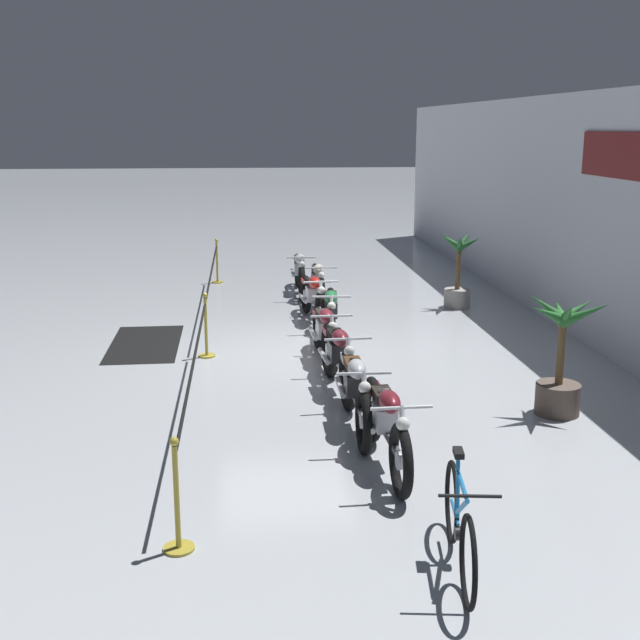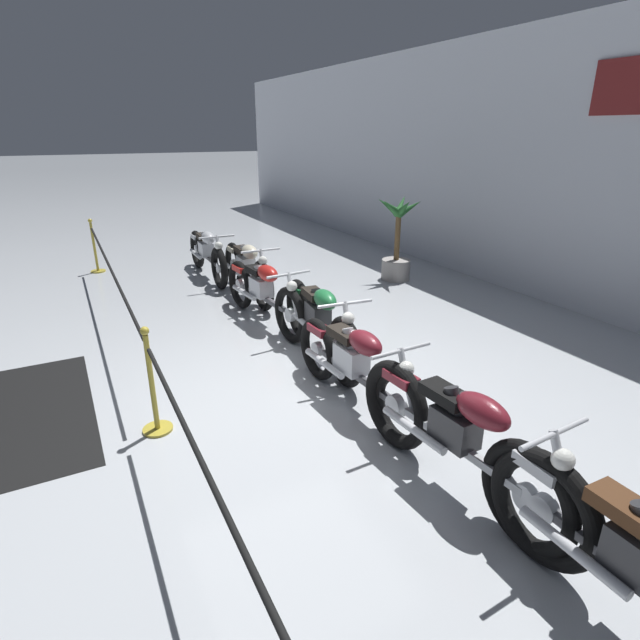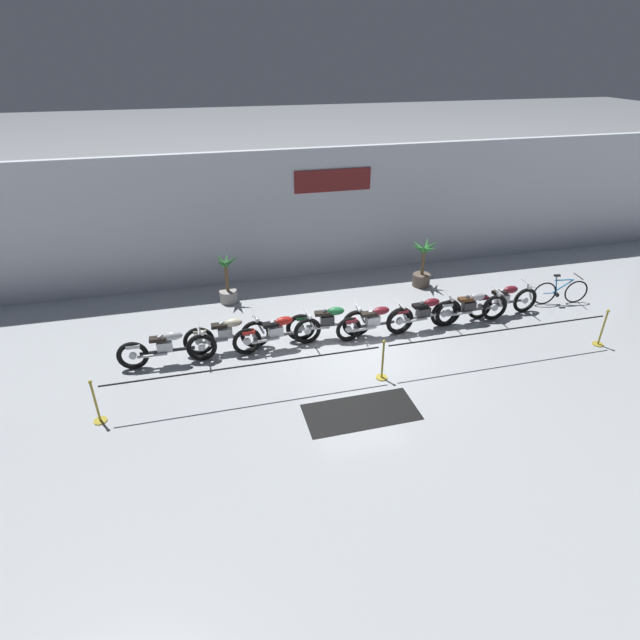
{
  "view_description": "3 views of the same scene",
  "coord_description": "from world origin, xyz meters",
  "px_view_note": "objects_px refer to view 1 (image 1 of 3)",
  "views": [
    {
      "loc": [
        12.68,
        -0.78,
        3.62
      ],
      "look_at": [
        0.38,
        0.41,
        0.63
      ],
      "focal_mm": 45.0,
      "sensor_mm": 36.0,
      "label": 1
    },
    {
      "loc": [
        4.41,
        -1.89,
        2.66
      ],
      "look_at": [
        -0.72,
        0.76,
        0.45
      ],
      "focal_mm": 28.0,
      "sensor_mm": 36.0,
      "label": 2
    },
    {
      "loc": [
        -3.73,
        -10.5,
        6.97
      ],
      "look_at": [
        -1.01,
        0.11,
        0.93
      ],
      "focal_mm": 28.0,
      "sensor_mm": 36.0,
      "label": 3
    }
  ],
  "objects_px": {
    "potted_palm_right_of_row": "(458,277)",
    "stanchion_mid_left": "(206,335)",
    "motorcycle_maroon_7": "(385,424)",
    "motorcycle_maroon_4": "(325,333)",
    "stanchion_mid_right": "(177,512)",
    "motorcycle_red_2": "(313,298)",
    "motorcycle_maroon_5": "(338,358)",
    "floor_banner": "(145,344)",
    "bicycle": "(459,526)",
    "stanchion_far_left": "(209,291)",
    "potted_palm_left_of_row": "(560,365)",
    "motorcycle_silver_6": "(355,390)",
    "motorcycle_cream_1": "(318,284)",
    "motorcycle_green_3": "(331,314)",
    "motorcycle_silver_0": "(300,272)"
  },
  "relations": [
    {
      "from": "motorcycle_green_3",
      "to": "motorcycle_maroon_4",
      "type": "distance_m",
      "value": 1.23
    },
    {
      "from": "potted_palm_left_of_row",
      "to": "motorcycle_maroon_7",
      "type": "bearing_deg",
      "value": -60.57
    },
    {
      "from": "motorcycle_maroon_4",
      "to": "stanchion_mid_right",
      "type": "height_order",
      "value": "stanchion_mid_right"
    },
    {
      "from": "stanchion_mid_right",
      "to": "motorcycle_red_2",
      "type": "bearing_deg",
      "value": 166.94
    },
    {
      "from": "motorcycle_maroon_4",
      "to": "potted_palm_right_of_row",
      "type": "relative_size",
      "value": 1.36
    },
    {
      "from": "potted_palm_left_of_row",
      "to": "floor_banner",
      "type": "relative_size",
      "value": 0.66
    },
    {
      "from": "motorcycle_maroon_5",
      "to": "potted_palm_right_of_row",
      "type": "height_order",
      "value": "potted_palm_right_of_row"
    },
    {
      "from": "bicycle",
      "to": "stanchion_mid_right",
      "type": "xyz_separation_m",
      "value": [
        -0.54,
        -2.36,
        -0.03
      ]
    },
    {
      "from": "motorcycle_silver_6",
      "to": "potted_palm_left_of_row",
      "type": "height_order",
      "value": "potted_palm_left_of_row"
    },
    {
      "from": "motorcycle_silver_6",
      "to": "stanchion_far_left",
      "type": "xyz_separation_m",
      "value": [
        -4.94,
        -1.94,
        0.27
      ]
    },
    {
      "from": "motorcycle_silver_6",
      "to": "bicycle",
      "type": "height_order",
      "value": "bicycle"
    },
    {
      "from": "motorcycle_silver_6",
      "to": "floor_banner",
      "type": "bearing_deg",
      "value": -144.47
    },
    {
      "from": "potted_palm_right_of_row",
      "to": "stanchion_mid_right",
      "type": "bearing_deg",
      "value": -28.21
    },
    {
      "from": "stanchion_mid_left",
      "to": "potted_palm_left_of_row",
      "type": "bearing_deg",
      "value": 56.06
    },
    {
      "from": "stanchion_far_left",
      "to": "motorcycle_red_2",
      "type": "bearing_deg",
      "value": 106.23
    },
    {
      "from": "floor_banner",
      "to": "motorcycle_maroon_5",
      "type": "bearing_deg",
      "value": 45.98
    },
    {
      "from": "potted_palm_right_of_row",
      "to": "stanchion_mid_left",
      "type": "xyz_separation_m",
      "value": [
        3.16,
        -4.97,
        -0.27
      ]
    },
    {
      "from": "motorcycle_maroon_5",
      "to": "stanchion_mid_left",
      "type": "distance_m",
      "value": 2.72
    },
    {
      "from": "floor_banner",
      "to": "stanchion_mid_left",
      "type": "bearing_deg",
      "value": 50.46
    },
    {
      "from": "motorcycle_cream_1",
      "to": "stanchion_mid_right",
      "type": "bearing_deg",
      "value": -12.59
    },
    {
      "from": "motorcycle_cream_1",
      "to": "potted_palm_left_of_row",
      "type": "xyz_separation_m",
      "value": [
        6.52,
        2.49,
        0.17
      ]
    },
    {
      "from": "motorcycle_maroon_5",
      "to": "potted_palm_left_of_row",
      "type": "relative_size",
      "value": 1.42
    },
    {
      "from": "motorcycle_silver_0",
      "to": "stanchion_far_left",
      "type": "height_order",
      "value": "stanchion_far_left"
    },
    {
      "from": "bicycle",
      "to": "motorcycle_silver_6",
      "type": "bearing_deg",
      "value": -172.72
    },
    {
      "from": "stanchion_mid_left",
      "to": "floor_banner",
      "type": "xyz_separation_m",
      "value": [
        -0.88,
        -1.09,
        -0.35
      ]
    },
    {
      "from": "motorcycle_silver_0",
      "to": "floor_banner",
      "type": "height_order",
      "value": "motorcycle_silver_0"
    },
    {
      "from": "motorcycle_red_2",
      "to": "motorcycle_maroon_4",
      "type": "relative_size",
      "value": 1.09
    },
    {
      "from": "motorcycle_green_3",
      "to": "stanchion_far_left",
      "type": "relative_size",
      "value": 0.19
    },
    {
      "from": "potted_palm_right_of_row",
      "to": "stanchion_mid_left",
      "type": "bearing_deg",
      "value": -57.56
    },
    {
      "from": "motorcycle_cream_1",
      "to": "motorcycle_maroon_4",
      "type": "height_order",
      "value": "motorcycle_cream_1"
    },
    {
      "from": "bicycle",
      "to": "potted_palm_left_of_row",
      "type": "xyz_separation_m",
      "value": [
        -3.54,
        2.26,
        0.27
      ]
    },
    {
      "from": "motorcycle_cream_1",
      "to": "motorcycle_maroon_4",
      "type": "distance_m",
      "value": 3.9
    },
    {
      "from": "bicycle",
      "to": "floor_banner",
      "type": "relative_size",
      "value": 0.71
    },
    {
      "from": "stanchion_mid_left",
      "to": "stanchion_mid_right",
      "type": "xyz_separation_m",
      "value": [
        6.1,
        0.0,
        0.0
      ]
    },
    {
      "from": "motorcycle_silver_6",
      "to": "motorcycle_maroon_7",
      "type": "distance_m",
      "value": 1.18
    },
    {
      "from": "motorcycle_maroon_5",
      "to": "stanchion_mid_right",
      "type": "xyz_separation_m",
      "value": [
        4.15,
        -1.9,
        -0.13
      ]
    },
    {
      "from": "stanchion_far_left",
      "to": "potted_palm_right_of_row",
      "type": "bearing_deg",
      "value": 107.51
    },
    {
      "from": "motorcycle_maroon_7",
      "to": "potted_palm_left_of_row",
      "type": "xyz_separation_m",
      "value": [
        -1.41,
        2.51,
        0.17
      ]
    },
    {
      "from": "motorcycle_cream_1",
      "to": "floor_banner",
      "type": "distance_m",
      "value": 4.12
    },
    {
      "from": "motorcycle_red_2",
      "to": "stanchion_mid_left",
      "type": "xyz_separation_m",
      "value": [
        2.15,
        -1.91,
        -0.12
      ]
    },
    {
      "from": "motorcycle_green_3",
      "to": "motorcycle_maroon_4",
      "type": "relative_size",
      "value": 1.07
    },
    {
      "from": "stanchion_mid_right",
      "to": "motorcycle_maroon_5",
      "type": "bearing_deg",
      "value": 155.43
    },
    {
      "from": "motorcycle_maroon_5",
      "to": "floor_banner",
      "type": "relative_size",
      "value": 0.94
    },
    {
      "from": "potted_palm_right_of_row",
      "to": "motorcycle_maroon_7",
      "type": "bearing_deg",
      "value": -20.39
    },
    {
      "from": "motorcycle_cream_1",
      "to": "bicycle",
      "type": "bearing_deg",
      "value": 1.33
    },
    {
      "from": "motorcycle_green_3",
      "to": "floor_banner",
      "type": "distance_m",
      "value": 3.22
    },
    {
      "from": "motorcycle_maroon_5",
      "to": "motorcycle_silver_6",
      "type": "xyz_separation_m",
      "value": [
        1.4,
        0.04,
        0.0
      ]
    },
    {
      "from": "stanchion_far_left",
      "to": "motorcycle_silver_6",
      "type": "bearing_deg",
      "value": 21.41
    },
    {
      "from": "motorcycle_maroon_7",
      "to": "potted_palm_right_of_row",
      "type": "distance_m",
      "value": 8.19
    },
    {
      "from": "potted_palm_left_of_row",
      "to": "stanchion_mid_right",
      "type": "xyz_separation_m",
      "value": [
        2.99,
        -4.62,
        -0.3
      ]
    }
  ]
}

